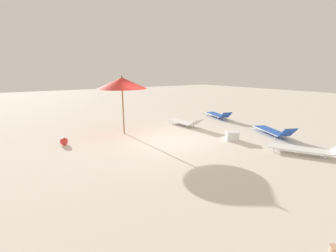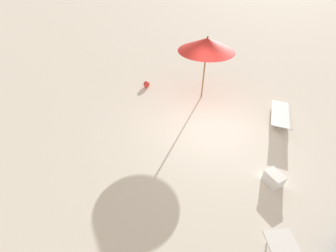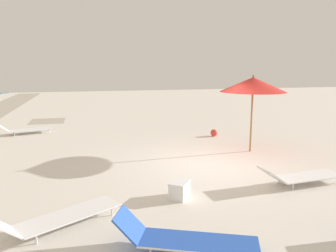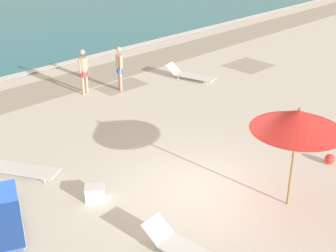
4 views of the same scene
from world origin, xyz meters
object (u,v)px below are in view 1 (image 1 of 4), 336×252
at_px(sun_lounger_near_water_right, 184,122).
at_px(beach_ball, 64,141).
at_px(sun_lounger_under_umbrella, 306,149).
at_px(sun_lounger_beside_umbrella, 274,131).
at_px(beach_umbrella, 122,83).
at_px(cooler_box, 232,136).
at_px(sun_lounger_near_water_left, 218,115).

xyz_separation_m(sun_lounger_near_water_right, beach_ball, (5.74, -0.05, -0.06)).
distance_m(sun_lounger_under_umbrella, beach_ball, 8.68).
distance_m(sun_lounger_under_umbrella, sun_lounger_beside_umbrella, 2.33).
bearing_deg(beach_umbrella, beach_ball, 6.11).
bearing_deg(beach_ball, sun_lounger_beside_umbrella, 155.00).
distance_m(sun_lounger_under_umbrella, sun_lounger_near_water_right, 5.64).
xyz_separation_m(sun_lounger_beside_umbrella, cooler_box, (2.05, -0.51, -0.03)).
distance_m(sun_lounger_beside_umbrella, cooler_box, 2.12).
bearing_deg(sun_lounger_under_umbrella, cooler_box, -102.73).
height_order(beach_umbrella, cooler_box, beach_umbrella).
xyz_separation_m(beach_umbrella, sun_lounger_beside_umbrella, (-5.31, 3.95, -2.03)).
distance_m(sun_lounger_under_umbrella, sun_lounger_near_water_left, 6.39).
xyz_separation_m(sun_lounger_near_water_left, beach_ball, (8.68, 0.41, -0.07)).
height_order(sun_lounger_beside_umbrella, sun_lounger_near_water_left, sun_lounger_beside_umbrella).
relative_size(sun_lounger_under_umbrella, cooler_box, 3.75).
bearing_deg(sun_lounger_under_umbrella, sun_lounger_near_water_right, -111.55).
relative_size(beach_umbrella, beach_ball, 8.88).
bearing_deg(beach_umbrella, sun_lounger_under_umbrella, 124.41).
bearing_deg(beach_ball, beach_umbrella, -173.89).
xyz_separation_m(sun_lounger_near_water_left, sun_lounger_near_water_right, (2.94, 0.46, -0.00)).
bearing_deg(sun_lounger_beside_umbrella, sun_lounger_near_water_right, -36.00).
bearing_deg(sun_lounger_near_water_right, sun_lounger_near_water_left, -175.92).
bearing_deg(beach_umbrella, sun_lounger_beside_umbrella, 143.37).
height_order(sun_lounger_under_umbrella, beach_ball, sun_lounger_under_umbrella).
bearing_deg(sun_lounger_near_water_right, sun_lounger_under_umbrella, 93.99).
height_order(sun_lounger_near_water_left, cooler_box, sun_lounger_near_water_left).
bearing_deg(sun_lounger_near_water_right, beach_ball, -5.42).
distance_m(sun_lounger_near_water_left, beach_ball, 8.69).
bearing_deg(cooler_box, sun_lounger_near_water_right, 128.10).
relative_size(sun_lounger_under_umbrella, sun_lounger_near_water_right, 1.03).
relative_size(beach_umbrella, sun_lounger_near_water_right, 1.14).
distance_m(sun_lounger_near_water_left, sun_lounger_near_water_right, 2.98).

